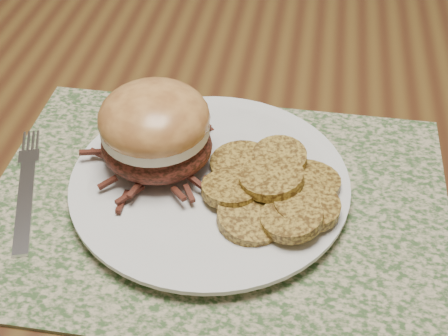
{
  "coord_description": "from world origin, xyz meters",
  "views": [
    {
      "loc": [
        0.12,
        -0.46,
        1.19
      ],
      "look_at": [
        0.05,
        -0.02,
        0.79
      ],
      "focal_mm": 50.0,
      "sensor_mm": 36.0,
      "label": 1
    }
  ],
  "objects_px": {
    "fork": "(27,187)",
    "pork_sandwich": "(155,129)",
    "dinner_plate": "(210,184)",
    "dining_table": "(180,229)"
  },
  "relations": [
    {
      "from": "dining_table",
      "to": "fork",
      "type": "distance_m",
      "value": 0.17
    },
    {
      "from": "dining_table",
      "to": "fork",
      "type": "xyz_separation_m",
      "value": [
        -0.14,
        -0.04,
        0.09
      ]
    },
    {
      "from": "dining_table",
      "to": "pork_sandwich",
      "type": "height_order",
      "value": "pork_sandwich"
    },
    {
      "from": "dinner_plate",
      "to": "fork",
      "type": "height_order",
      "value": "dinner_plate"
    },
    {
      "from": "dinner_plate",
      "to": "dining_table",
      "type": "bearing_deg",
      "value": 155.02
    },
    {
      "from": "dinner_plate",
      "to": "pork_sandwich",
      "type": "distance_m",
      "value": 0.08
    },
    {
      "from": "fork",
      "to": "pork_sandwich",
      "type": "bearing_deg",
      "value": -0.32
    },
    {
      "from": "dining_table",
      "to": "dinner_plate",
      "type": "relative_size",
      "value": 5.77
    },
    {
      "from": "dining_table",
      "to": "dinner_plate",
      "type": "height_order",
      "value": "dinner_plate"
    },
    {
      "from": "dining_table",
      "to": "pork_sandwich",
      "type": "xyz_separation_m",
      "value": [
        -0.02,
        -0.0,
        0.14
      ]
    }
  ]
}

